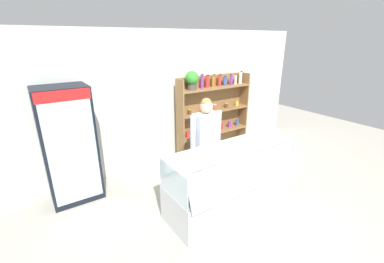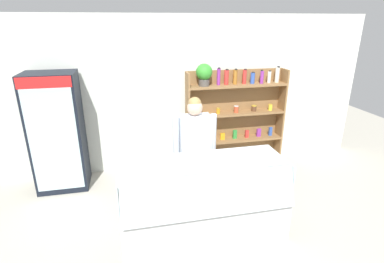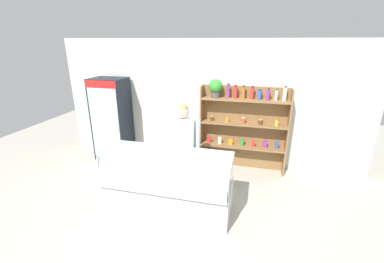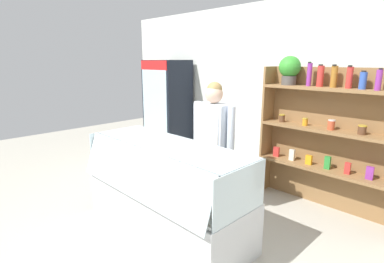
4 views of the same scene
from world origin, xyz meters
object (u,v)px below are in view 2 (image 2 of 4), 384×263
drinks_fridge (58,133)px  shelving_unit (232,110)px  shop_clerk (195,143)px  deli_display_case (203,212)px

drinks_fridge → shelving_unit: bearing=2.5°
drinks_fridge → shop_clerk: (1.99, -0.94, 0.02)m
shelving_unit → deli_display_case: shelving_unit is taller
drinks_fridge → shelving_unit: (2.91, 0.13, 0.15)m
shelving_unit → shop_clerk: size_ratio=1.18×
deli_display_case → shop_clerk: size_ratio=1.24×
deli_display_case → shop_clerk: (0.06, 0.71, 0.65)m
deli_display_case → shop_clerk: bearing=85.0°
drinks_fridge → shelving_unit: 2.92m
drinks_fridge → deli_display_case: drinks_fridge is taller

